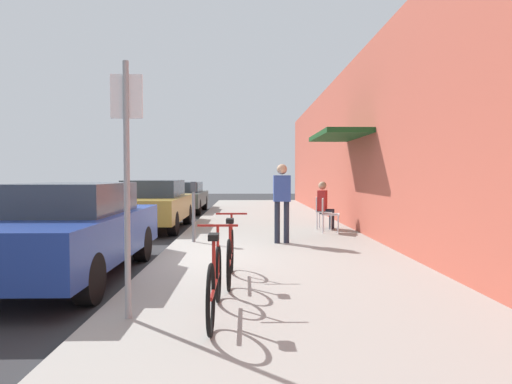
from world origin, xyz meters
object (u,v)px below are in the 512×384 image
(parked_car_1, at_px, (154,204))
(cafe_chair_0, at_px, (328,213))
(parking_meter, at_px, (194,207))
(parked_car_2, at_px, (183,196))
(seated_patron_1, at_px, (324,203))
(bicycle_1, at_px, (230,255))
(bicycle_0, at_px, (215,282))
(parked_car_0, at_px, (69,229))
(pedestrian_standing, at_px, (282,197))
(street_sign, at_px, (127,169))
(cafe_chair_1, at_px, (322,210))

(parked_car_1, xyz_separation_m, cafe_chair_0, (4.79, -1.71, -0.12))
(cafe_chair_0, bearing_deg, parking_meter, -154.75)
(parked_car_2, bearing_deg, seated_patron_1, -54.29)
(parked_car_2, xyz_separation_m, seated_patron_1, (4.85, -6.74, 0.13))
(parked_car_1, height_order, bicycle_1, parked_car_1)
(bicycle_0, relative_size, cafe_chair_0, 1.97)
(parked_car_2, height_order, cafe_chair_0, parked_car_2)
(bicycle_0, distance_m, bicycle_1, 1.52)
(parked_car_0, distance_m, pedestrian_standing, 4.38)
(street_sign, distance_m, seated_patron_1, 8.20)
(parked_car_1, xyz_separation_m, cafe_chair_1, (4.79, -0.91, -0.12))
(street_sign, bearing_deg, cafe_chair_0, 63.75)
(cafe_chair_1, bearing_deg, parked_car_1, 169.19)
(bicycle_1, height_order, pedestrian_standing, pedestrian_standing)
(parked_car_1, distance_m, street_sign, 8.55)
(street_sign, height_order, cafe_chair_0, street_sign)
(parked_car_0, bearing_deg, cafe_chair_0, 42.57)
(parked_car_0, height_order, bicycle_0, parked_car_0)
(bicycle_1, xyz_separation_m, cafe_chair_0, (2.30, 5.12, 0.14))
(parked_car_2, xyz_separation_m, cafe_chair_1, (4.79, -6.72, -0.06))
(bicycle_0, bearing_deg, parked_car_1, 105.92)
(cafe_chair_0, relative_size, cafe_chair_1, 1.00)
(seated_patron_1, bearing_deg, parking_meter, -145.09)
(bicycle_0, bearing_deg, parked_car_0, 136.75)
(parked_car_0, height_order, bicycle_1, parked_car_0)
(parking_meter, distance_m, cafe_chair_1, 3.99)
(parked_car_1, height_order, cafe_chair_0, parked_car_1)
(parked_car_1, height_order, parking_meter, parking_meter)
(bicycle_0, xyz_separation_m, seated_patron_1, (2.47, 7.41, 0.34))
(parked_car_2, height_order, seated_patron_1, seated_patron_1)
(bicycle_1, bearing_deg, seated_patron_1, 68.16)
(street_sign, bearing_deg, parking_meter, 89.44)
(bicycle_0, height_order, pedestrian_standing, pedestrian_standing)
(parked_car_1, relative_size, cafe_chair_0, 5.06)
(street_sign, bearing_deg, parked_car_1, 100.16)
(cafe_chair_0, distance_m, pedestrian_standing, 2.25)
(street_sign, height_order, seated_patron_1, street_sign)
(parked_car_2, bearing_deg, street_sign, -83.96)
(parked_car_0, height_order, pedestrian_standing, pedestrian_standing)
(cafe_chair_1, bearing_deg, seated_patron_1, -19.44)
(parking_meter, height_order, bicycle_1, parking_meter)
(cafe_chair_1, height_order, pedestrian_standing, pedestrian_standing)
(parked_car_2, bearing_deg, parked_car_1, -90.00)
(cafe_chair_0, bearing_deg, bicycle_0, -109.93)
(bicycle_0, distance_m, cafe_chair_0, 7.06)
(parked_car_2, relative_size, pedestrian_standing, 2.59)
(seated_patron_1, distance_m, pedestrian_standing, 2.90)
(street_sign, bearing_deg, parked_car_0, 123.49)
(parked_car_1, relative_size, cafe_chair_1, 5.06)
(parked_car_0, height_order, parked_car_1, parked_car_0)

